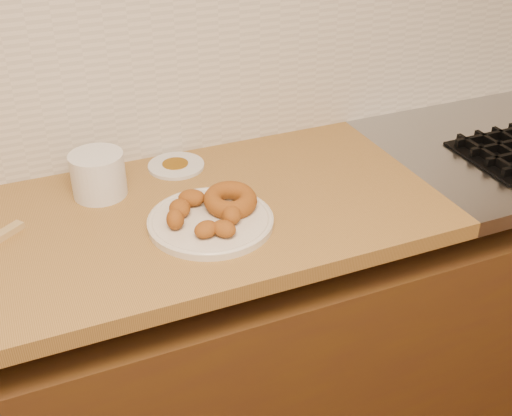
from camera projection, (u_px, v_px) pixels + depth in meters
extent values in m
cube|color=#4C3010|center=(226.00, 362.00, 1.76)|extent=(3.60, 0.60, 0.77)
cube|color=beige|center=(174.00, 40.00, 1.57)|extent=(3.60, 0.02, 0.60)
cube|color=black|center=(488.00, 156.00, 1.66)|extent=(0.01, 0.24, 0.02)
cube|color=black|center=(506.00, 151.00, 1.68)|extent=(0.01, 0.24, 0.02)
cube|color=black|center=(507.00, 145.00, 1.71)|extent=(0.24, 0.01, 0.02)
cube|color=black|center=(492.00, 136.00, 1.76)|extent=(0.24, 0.01, 0.02)
cylinder|color=beige|center=(211.00, 221.00, 1.41)|extent=(0.28, 0.28, 0.02)
torus|color=#9B4E11|center=(230.00, 200.00, 1.43)|extent=(0.14, 0.14, 0.05)
ellipsoid|color=#9B4E11|center=(180.00, 208.00, 1.41)|extent=(0.06, 0.07, 0.04)
ellipsoid|color=#9B4E11|center=(175.00, 219.00, 1.36)|extent=(0.05, 0.06, 0.04)
ellipsoid|color=#9B4E11|center=(206.00, 229.00, 1.34)|extent=(0.07, 0.06, 0.03)
ellipsoid|color=#9B4E11|center=(224.00, 229.00, 1.34)|extent=(0.06, 0.07, 0.03)
ellipsoid|color=#9B4E11|center=(192.00, 198.00, 1.44)|extent=(0.08, 0.07, 0.04)
ellipsoid|color=#9B4E11|center=(232.00, 215.00, 1.38)|extent=(0.06, 0.07, 0.04)
cylinder|color=silver|center=(98.00, 175.00, 1.50)|extent=(0.16, 0.16, 0.11)
cylinder|color=silver|center=(176.00, 166.00, 1.64)|extent=(0.15, 0.15, 0.01)
cylinder|color=#9E6B17|center=(175.00, 165.00, 1.64)|extent=(0.07, 0.07, 0.01)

